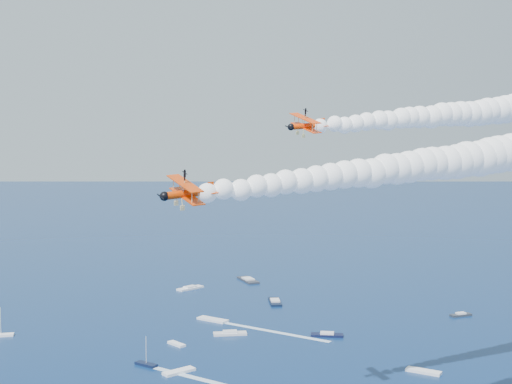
{
  "coord_description": "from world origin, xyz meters",
  "views": [
    {
      "loc": [
        -14.91,
        -97.1,
        59.16
      ],
      "look_at": [
        -5.89,
        14.34,
        50.81
      ],
      "focal_mm": 48.44,
      "sensor_mm": 36.0,
      "label": 1
    }
  ],
  "objects": [
    {
      "name": "biplane_lead",
      "position": [
        4.78,
        29.2,
        61.85
      ],
      "size": [
        10.66,
        12.05,
        7.8
      ],
      "primitive_type": null,
      "rotation": [
        -0.25,
        0.07,
        3.52
      ],
      "color": "#FF3D05"
    },
    {
      "name": "smoke_trail_trail",
      "position": [
        13.71,
        12.37,
        54.3
      ],
      "size": [
        68.98,
        52.29,
        12.06
      ],
      "primitive_type": null,
      "rotation": [
        0.0,
        0.0,
        3.54
      ],
      "color": "white"
    },
    {
      "name": "spectator_boats",
      "position": [
        0.43,
        110.5,
        0.35
      ],
      "size": [
        229.53,
        171.9,
        0.7
      ],
      "color": "black",
      "rests_on": "ground"
    },
    {
      "name": "biplane_trail",
      "position": [
        -16.56,
        -0.52,
        51.77
      ],
      "size": [
        11.25,
        12.61,
        7.88
      ],
      "primitive_type": null,
      "rotation": [
        -0.21,
        0.07,
        3.54
      ],
      "color": "#DB3A04"
    },
    {
      "name": "smoke_trail_lead",
      "position": [
        35.35,
        41.34,
        64.38
      ],
      "size": [
        68.89,
        50.11,
        12.06
      ],
      "primitive_type": null,
      "rotation": [
        0.0,
        0.0,
        3.52
      ],
      "color": "white"
    },
    {
      "name": "boat_wakes",
      "position": [
        -36.26,
        118.38,
        0.03
      ],
      "size": [
        140.78,
        135.7,
        0.04
      ],
      "color": "white",
      "rests_on": "ground"
    }
  ]
}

